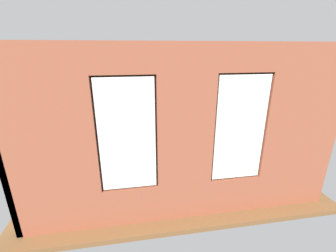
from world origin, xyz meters
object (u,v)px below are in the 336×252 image
potted_plant_between_couches (220,161)px  potted_plant_corner_far_left (281,149)px  papasan_chair (138,123)px  potted_plant_mid_room_small (178,128)px  potted_plant_near_tv (88,151)px  cup_ceramic (158,142)px  remote_gray (171,140)px  couch_left (236,143)px  media_console (75,150)px  potted_plant_by_left_couch (208,127)px  candle_jar (183,137)px  tv_flatscreen (72,130)px  couch_by_window (159,182)px  potted_plant_beside_window_right (62,177)px  table_plant_small (176,139)px  potted_plant_corner_near_left (215,112)px  coffee_table (171,142)px

potted_plant_between_couches → potted_plant_corner_far_left: bearing=174.2°
papasan_chair → potted_plant_between_couches: size_ratio=1.00×
potted_plant_mid_room_small → potted_plant_near_tv: (2.64, 1.86, 0.22)m
cup_ceramic → remote_gray: bearing=-165.3°
couch_left → cup_ceramic: couch_left is taller
media_console → potted_plant_by_left_couch: (-4.25, -0.91, 0.10)m
potted_plant_mid_room_small → media_console: bearing=15.3°
candle_jar → potted_plant_by_left_couch: 1.51m
tv_flatscreen → potted_plant_between_couches: (-3.45, 2.11, -0.15)m
candle_jar → papasan_chair: size_ratio=0.09×
couch_by_window → potted_plant_beside_window_right: size_ratio=1.36×
tv_flatscreen → papasan_chair: tv_flatscreen is taller
cup_ceramic → potted_plant_between_couches: potted_plant_between_couches is taller
candle_jar → papasan_chair: papasan_chair is taller
potted_plant_beside_window_right → potted_plant_mid_room_small: (-2.90, -3.14, -0.31)m
couch_by_window → potted_plant_mid_room_small: size_ratio=3.01×
remote_gray → potted_plant_beside_window_right: (2.45, 2.05, 0.28)m
media_console → potted_plant_by_left_couch: 4.34m
couch_left → media_console: (4.65, -0.48, -0.08)m
potted_plant_corner_far_left → potted_plant_mid_room_small: 3.53m
couch_left → table_plant_small: (1.80, -0.15, 0.19)m
couch_by_window → couch_left: same height
potted_plant_mid_room_small → potted_plant_near_tv: potted_plant_near_tv is taller
tv_flatscreen → potted_plant_by_left_couch: tv_flatscreen is taller
potted_plant_beside_window_right → potted_plant_between_couches: (-3.16, -0.16, -0.02)m
couch_by_window → tv_flatscreen: (2.14, -2.16, 0.51)m
remote_gray → tv_flatscreen: tv_flatscreen is taller
potted_plant_near_tv → potted_plant_beside_window_right: bearing=78.4°
tv_flatscreen → potted_plant_by_left_couch: size_ratio=1.92×
tv_flatscreen → potted_plant_corner_near_left: bearing=-160.8°
tv_flatscreen → candle_jar: bearing=178.3°
candle_jar → potted_plant_between_couches: potted_plant_between_couches is taller
candle_jar → tv_flatscreen: 3.15m
media_console → potted_plant_near_tv: (-0.55, 0.99, 0.37)m
papasan_chair → potted_plant_by_left_couch: (-2.40, 0.70, -0.08)m
papasan_chair → potted_plant_by_left_couch: papasan_chair is taller
tv_flatscreen → potted_plant_mid_room_small: 3.34m
potted_plant_by_left_couch → potted_plant_near_tv: (3.69, 1.91, 0.27)m
media_console → potted_plant_beside_window_right: 2.33m
potted_plant_mid_room_small → coffee_table: bearing=67.5°
couch_by_window → coffee_table: size_ratio=1.25×
coffee_table → remote_gray: bearing=-14.0°
cup_ceramic → potted_plant_mid_room_small: potted_plant_mid_room_small is taller
couch_left → tv_flatscreen: (4.65, -0.48, 0.51)m
potted_plant_between_couches → remote_gray: bearing=-69.4°
potted_plant_between_couches → potted_plant_by_left_couch: bearing=-104.8°
coffee_table → potted_plant_corner_near_left: size_ratio=1.39×
potted_plant_between_couches → cup_ceramic: bearing=-57.7°
media_console → potted_plant_by_left_couch: media_console is taller
remote_gray → potted_plant_corner_far_left: 2.91m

